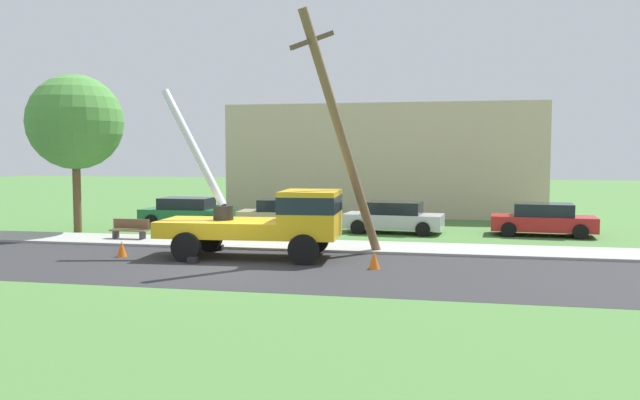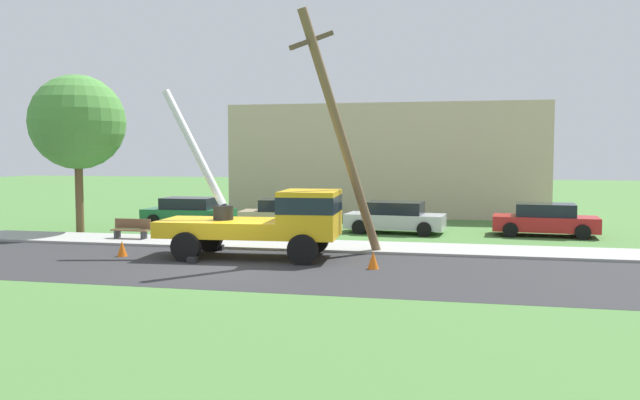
{
  "view_description": "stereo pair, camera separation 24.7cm",
  "coord_description": "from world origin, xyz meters",
  "views": [
    {
      "loc": [
        7.38,
        -19.56,
        3.64
      ],
      "look_at": [
        2.57,
        3.41,
        1.93
      ],
      "focal_mm": 36.57,
      "sensor_mm": 36.0,
      "label": 1
    },
    {
      "loc": [
        7.62,
        -19.51,
        3.64
      ],
      "look_at": [
        2.57,
        3.41,
        1.93
      ],
      "focal_mm": 36.57,
      "sensor_mm": 36.0,
      "label": 2
    }
  ],
  "objects": [
    {
      "name": "parked_sedan_red",
      "position": [
        11.15,
        10.25,
        0.71
      ],
      "size": [
        4.51,
        2.22,
        1.42
      ],
      "color": "#B21E1E",
      "rests_on": "ground"
    },
    {
      "name": "traffic_cone_behind",
      "position": [
        -4.05,
        1.13,
        0.28
      ],
      "size": [
        0.36,
        0.36,
        0.56
      ],
      "primitive_type": "cone",
      "color": "orange",
      "rests_on": "ground"
    },
    {
      "name": "parked_sedan_silver",
      "position": [
        4.63,
        9.88,
        0.71
      ],
      "size": [
        4.55,
        2.28,
        1.42
      ],
      "color": "#B7B7BF",
      "rests_on": "ground"
    },
    {
      "name": "road_asphalt",
      "position": [
        0.0,
        0.0,
        0.0
      ],
      "size": [
        80.0,
        7.02,
        0.01
      ],
      "primitive_type": "cube",
      "color": "#2B2B2D",
      "rests_on": "ground"
    },
    {
      "name": "sidewalk_strip",
      "position": [
        0.0,
        4.9,
        0.05
      ],
      "size": [
        80.0,
        2.78,
        0.1
      ],
      "primitive_type": "cube",
      "color": "#9E9E99",
      "rests_on": "ground"
    },
    {
      "name": "utility_truck",
      "position": [
        1.23,
        1.98,
        1.41
      ],
      "size": [
        6.9,
        3.21,
        5.98
      ],
      "color": "gold",
      "rests_on": "ground"
    },
    {
      "name": "roadside_tree_near",
      "position": [
        -9.53,
        7.13,
        5.0
      ],
      "size": [
        4.29,
        4.29,
        7.17
      ],
      "color": "brown",
      "rests_on": "ground"
    },
    {
      "name": "parked_sedan_green",
      "position": [
        -5.62,
        10.41,
        0.71
      ],
      "size": [
        4.43,
        2.06,
        1.42
      ],
      "color": "#1E6638",
      "rests_on": "ground"
    },
    {
      "name": "lowrise_building_backdrop",
      "position": [
        3.23,
        19.45,
        3.2
      ],
      "size": [
        18.0,
        6.0,
        6.4
      ],
      "primitive_type": "cube",
      "color": "#C6B293",
      "rests_on": "ground"
    },
    {
      "name": "leaning_utility_pole",
      "position": [
        3.44,
        2.72,
        4.34
      ],
      "size": [
        2.81,
        3.08,
        8.49
      ],
      "color": "brown",
      "rests_on": "ground"
    },
    {
      "name": "traffic_cone_ahead",
      "position": [
        4.9,
        0.58,
        0.28
      ],
      "size": [
        0.36,
        0.36,
        0.56
      ],
      "primitive_type": "cone",
      "color": "orange",
      "rests_on": "ground"
    },
    {
      "name": "parked_sedan_tan",
      "position": [
        -0.57,
        10.34,
        0.71
      ],
      "size": [
        4.54,
        2.27,
        1.42
      ],
      "color": "tan",
      "rests_on": "ground"
    },
    {
      "name": "ground_plane",
      "position": [
        0.0,
        12.0,
        0.0
      ],
      "size": [
        120.0,
        120.0,
        0.0
      ],
      "primitive_type": "plane",
      "color": "#477538"
    },
    {
      "name": "park_bench",
      "position": [
        -5.78,
        4.96,
        0.46
      ],
      "size": [
        1.6,
        0.45,
        0.9
      ],
      "color": "brown",
      "rests_on": "ground"
    }
  ]
}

